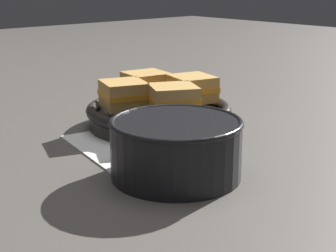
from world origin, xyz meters
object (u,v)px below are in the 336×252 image
Objects in this scene: skillet at (159,115)px; sandwich_near_right at (124,95)px; soup_bowl at (176,145)px; sandwich_far_right at (192,88)px; sandwich_near_left at (146,84)px; sandwich_far_left at (173,99)px; spoon at (149,144)px.

skillet is 0.08m from sandwich_near_right.
soup_bowl is 1.94× the size of sandwich_far_right.
sandwich_near_left is (-0.26, 0.16, 0.02)m from soup_bowl.
skillet is 3.08× the size of sandwich_far_left.
sandwich_far_left reaches higher than soup_bowl.
soup_bowl is 2.04× the size of sandwich_near_left.
sandwich_far_left is at bearing 25.95° from sandwich_near_right.
sandwich_near_left reaches higher than soup_bowl.
sandwich_near_right and sandwich_far_left have the same top height.
sandwich_far_left is at bearing 138.94° from soup_bowl.
sandwich_near_left is at bearing 156.73° from spoon.
spoon is at bearing -67.93° from sandwich_far_right.
soup_bowl is 0.23m from sandwich_near_right.
skillet is at bearing -18.14° from sandwich_near_left.
sandwich_near_left and sandwich_far_right have the same top height.
soup_bowl is 0.30m from sandwich_near_left.
soup_bowl reaches higher than spoon.
sandwich_far_left is (0.12, -0.04, 0.00)m from sandwich_near_left.
soup_bowl is 0.57× the size of skillet.
soup_bowl is 0.18m from sandwich_far_left.
sandwich_near_left is 0.13m from sandwich_far_left.
soup_bowl is at bearing -31.79° from sandwich_near_left.
sandwich_far_left is (0.06, -0.02, 0.04)m from skillet.
spoon is 0.13m from skillet.
sandwich_far_left is (-0.13, 0.12, 0.02)m from soup_bowl.
spoon is 0.09m from sandwich_far_left.
sandwich_near_left is 0.86× the size of sandwich_far_left.
sandwich_far_left and sandwich_far_right have the same top height.
sandwich_near_left is at bearing 115.95° from sandwich_near_right.
spoon is at bearing -72.78° from sandwich_far_left.
skillet is (-0.08, 0.09, 0.01)m from spoon.
sandwich_far_right is (-0.18, 0.20, 0.02)m from soup_bowl.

